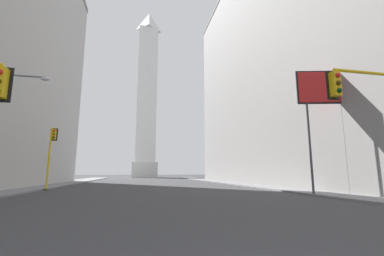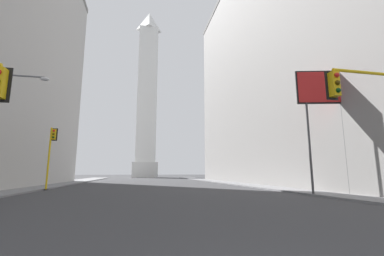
% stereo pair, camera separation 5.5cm
% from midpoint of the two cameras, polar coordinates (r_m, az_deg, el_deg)
% --- Properties ---
extents(sidewalk_left, '(5.00, 107.55, 0.15)m').
position_cam_midpoint_polar(sidewalk_left, '(36.47, -31.22, -11.11)').
color(sidewalk_left, slate).
rests_on(sidewalk_left, ground_plane).
extents(sidewalk_right, '(5.00, 107.55, 0.15)m').
position_cam_midpoint_polar(sidewalk_right, '(37.81, 13.05, -12.16)').
color(sidewalk_right, slate).
rests_on(sidewalk_right, ground_plane).
extents(building_right, '(19.47, 57.67, 39.48)m').
position_cam_midpoint_polar(building_right, '(45.94, 24.29, 14.12)').
color(building_right, gray).
rests_on(building_right, ground_plane).
extents(obelisk, '(8.54, 8.54, 62.67)m').
position_cam_midpoint_polar(obelisk, '(96.06, -10.01, 7.45)').
color(obelisk, silver).
rests_on(obelisk, ground_plane).
extents(traffic_light_mid_left, '(0.78, 0.50, 6.41)m').
position_cam_midpoint_polar(traffic_light_mid_left, '(30.37, -28.85, -4.03)').
color(traffic_light_mid_left, yellow).
rests_on(traffic_light_mid_left, ground_plane).
extents(street_lamp, '(3.27, 0.36, 8.66)m').
position_cam_midpoint_polar(street_lamp, '(21.65, -36.50, 1.52)').
color(street_lamp, slate).
rests_on(street_lamp, ground_plane).
extents(billboard_sign, '(4.19, 1.18, 10.14)m').
position_cam_midpoint_polar(billboard_sign, '(23.88, 27.08, 6.84)').
color(billboard_sign, '#3F3F42').
rests_on(billboard_sign, ground_plane).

